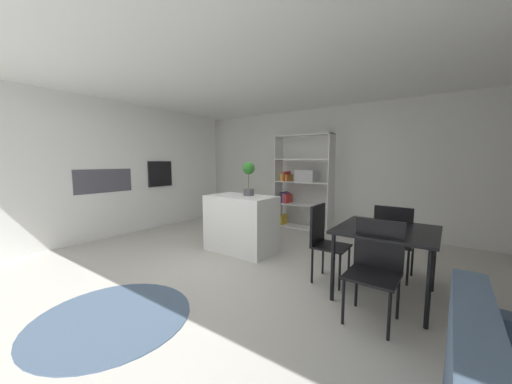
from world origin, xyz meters
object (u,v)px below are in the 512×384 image
dining_chair_island_side (324,237)px  dining_chair_far (394,237)px  potted_plant_on_island (249,175)px  open_bookshelf (301,183)px  kitchen_island (241,224)px  dining_chair_near (376,262)px  dining_table (386,235)px  built_in_oven (160,174)px

dining_chair_island_side → dining_chair_far: size_ratio=1.01×
potted_plant_on_island → open_bookshelf: bearing=89.9°
kitchen_island → dining_chair_far: dining_chair_far is taller
dining_chair_island_side → dining_chair_far: bearing=-53.9°
kitchen_island → dining_chair_near: dining_chair_near is taller
kitchen_island → open_bookshelf: (0.08, 2.06, 0.55)m
kitchen_island → open_bookshelf: size_ratio=0.54×
dining_chair_far → dining_chair_near: bearing=92.1°
potted_plant_on_island → open_bookshelf: (0.00, 1.95, -0.26)m
kitchen_island → dining_chair_island_side: 1.59m
dining_table → dining_chair_near: size_ratio=1.06×
open_bookshelf → dining_chair_far: size_ratio=2.18×
kitchen_island → potted_plant_on_island: 0.83m
kitchen_island → built_in_oven: bearing=173.3°
potted_plant_on_island → dining_chair_near: potted_plant_on_island is taller
built_in_oven → potted_plant_on_island: built_in_oven is taller
dining_chair_island_side → dining_chair_near: dining_chair_island_side is taller
open_bookshelf → built_in_oven: bearing=-147.1°
potted_plant_on_island → dining_chair_far: 2.32m
dining_chair_near → dining_chair_island_side: bearing=146.1°
dining_chair_far → built_in_oven: bearing=0.9°
potted_plant_on_island → dining_table: potted_plant_on_island is taller
kitchen_island → dining_chair_island_side: bearing=-10.4°
open_bookshelf → dining_chair_near: (2.20, -2.86, -0.47)m
built_in_oven → open_bookshelf: size_ratio=0.29×
built_in_oven → kitchen_island: size_ratio=0.53×
open_bookshelf → dining_table: bearing=-46.8°
potted_plant_on_island → dining_table: bearing=-10.2°
potted_plant_on_island → dining_chair_far: potted_plant_on_island is taller
dining_chair_near → built_in_oven: bearing=168.8°
open_bookshelf → kitchen_island: bearing=-92.2°
kitchen_island → dining_chair_far: (2.28, 0.23, 0.09)m
dining_chair_far → dining_chair_island_side: bearing=37.8°
potted_plant_on_island → dining_chair_near: size_ratio=0.59×
potted_plant_on_island → dining_chair_island_side: potted_plant_on_island is taller
open_bookshelf → dining_chair_far: open_bookshelf is taller
built_in_oven → dining_chair_far: 4.94m
dining_chair_island_side → dining_chair_near: size_ratio=1.02×
kitchen_island → potted_plant_on_island: size_ratio=2.01×
potted_plant_on_island → open_bookshelf: size_ratio=0.27×
dining_table → open_bookshelf: bearing=133.2°
dining_table → dining_chair_far: (-0.00, 0.52, -0.13)m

